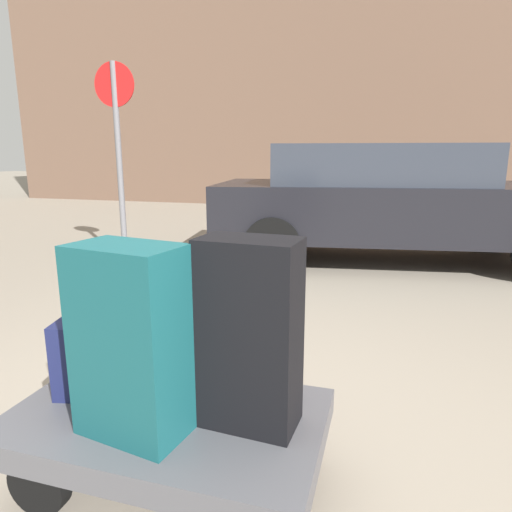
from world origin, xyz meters
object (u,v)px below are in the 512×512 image
object	(u,v)px
suitcase_teal_rear_right	(131,342)
bollard_kerb_near	(478,205)
luggage_cart	(168,429)
no_parking_sign	(118,142)
suitcase_black_front_left	(249,334)
parked_car	(389,200)
duffel_bag_tan_topmost_pile	(138,291)
duffel_bag_navy_stacked_top	(141,351)

from	to	relation	value
suitcase_teal_rear_right	bollard_kerb_near	distance (m)	8.51
luggage_cart	bollard_kerb_near	size ratio (longest dim) A/B	1.58
bollard_kerb_near	no_parking_sign	distance (m)	6.72
suitcase_black_front_left	parked_car	xyz separation A→B (m)	(0.45, 4.36, 0.08)
duffel_bag_tan_topmost_pile	no_parking_sign	bearing A→B (deg)	113.72
luggage_cart	suitcase_black_front_left	size ratio (longest dim) A/B	1.73
suitcase_black_front_left	no_parking_sign	world-z (taller)	no_parking_sign
duffel_bag_navy_stacked_top	suitcase_teal_rear_right	distance (m)	0.37
duffel_bag_tan_topmost_pile	parked_car	size ratio (longest dim) A/B	0.09
suitcase_black_front_left	no_parking_sign	size ratio (longest dim) A/B	0.29
duffel_bag_tan_topmost_pile	bollard_kerb_near	bearing A→B (deg)	61.68
luggage_cart	no_parking_sign	size ratio (longest dim) A/B	0.51
duffel_bag_navy_stacked_top	parked_car	distance (m)	4.34
duffel_bag_tan_topmost_pile	bollard_kerb_near	xyz separation A→B (m)	(2.60, 7.85, -0.38)
no_parking_sign	suitcase_black_front_left	bearing A→B (deg)	-51.50
luggage_cart	parked_car	world-z (taller)	parked_car
duffel_bag_navy_stacked_top	duffel_bag_tan_topmost_pile	size ratio (longest dim) A/B	1.50
parked_car	bollard_kerb_near	distance (m)	3.99
suitcase_black_front_left	bollard_kerb_near	bearing A→B (deg)	79.17
luggage_cart	duffel_bag_navy_stacked_top	bearing A→B (deg)	140.20
duffel_bag_navy_stacked_top	suitcase_black_front_left	bearing A→B (deg)	-26.82
duffel_bag_navy_stacked_top	parked_car	world-z (taller)	parked_car
luggage_cart	duffel_bag_tan_topmost_pile	world-z (taller)	duffel_bag_tan_topmost_pile
suitcase_teal_rear_right	no_parking_sign	bearing A→B (deg)	132.46
luggage_cart	bollard_kerb_near	world-z (taller)	bollard_kerb_near
suitcase_black_front_left	duffel_bag_tan_topmost_pile	xyz separation A→B (m)	(-0.52, 0.13, 0.07)
duffel_bag_navy_stacked_top	duffel_bag_tan_topmost_pile	distance (m)	0.26
bollard_kerb_near	no_parking_sign	xyz separation A→B (m)	(-4.74, -4.64, 1.07)
duffel_bag_navy_stacked_top	suitcase_teal_rear_right	world-z (taller)	suitcase_teal_rear_right
luggage_cart	duffel_bag_navy_stacked_top	xyz separation A→B (m)	(-0.19, 0.16, 0.23)
suitcase_black_front_left	duffel_bag_navy_stacked_top	bearing A→B (deg)	169.64
luggage_cart	suitcase_black_front_left	distance (m)	0.53
suitcase_black_front_left	no_parking_sign	xyz separation A→B (m)	(-2.65, 3.34, 0.77)
bollard_kerb_near	luggage_cart	bearing A→B (deg)	-106.72
suitcase_teal_rear_right	no_parking_sign	size ratio (longest dim) A/B	0.29
duffel_bag_tan_topmost_pile	suitcase_teal_rear_right	bearing A→B (deg)	-73.95
suitcase_teal_rear_right	duffel_bag_tan_topmost_pile	bearing A→B (deg)	125.39
suitcase_black_front_left	duffel_bag_tan_topmost_pile	distance (m)	0.54
duffel_bag_navy_stacked_top	no_parking_sign	distance (m)	3.97
suitcase_black_front_left	bollard_kerb_near	world-z (taller)	suitcase_black_front_left
suitcase_black_front_left	duffel_bag_tan_topmost_pile	size ratio (longest dim) A/B	1.63
duffel_bag_navy_stacked_top	suitcase_teal_rear_right	size ratio (longest dim) A/B	0.94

